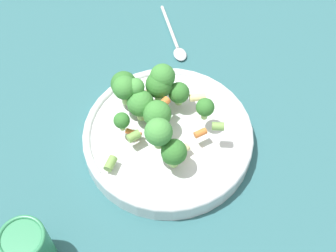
{
  "coord_description": "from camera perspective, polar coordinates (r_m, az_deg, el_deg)",
  "views": [
    {
      "loc": [
        0.02,
        0.45,
        0.71
      ],
      "look_at": [
        0.0,
        0.0,
        0.05
      ],
      "focal_mm": 50.0,
      "sensor_mm": 36.0,
      "label": 1
    }
  ],
  "objects": [
    {
      "name": "cup",
      "position": [
        0.73,
        -16.65,
        -14.11
      ],
      "size": [
        0.07,
        0.07,
        0.09
      ],
      "color": "#2D7F51",
      "rests_on": "ground_plane"
    },
    {
      "name": "pasta_salad",
      "position": [
        0.78,
        -1.8,
        2.63
      ],
      "size": [
        0.2,
        0.18,
        0.09
      ],
      "color": "#8CB766",
      "rests_on": "bowl"
    },
    {
      "name": "spoon",
      "position": [
        0.99,
        0.94,
        10.1
      ],
      "size": [
        0.05,
        0.17,
        0.01
      ],
      "rotation": [
        0.0,
        0.0,
        8.06
      ],
      "color": "silver",
      "rests_on": "ground_plane"
    },
    {
      "name": "ground_plane",
      "position": [
        0.84,
        0.0,
        -2.12
      ],
      "size": [
        3.0,
        3.0,
        0.0
      ],
      "primitive_type": "plane",
      "color": "#2D6066"
    },
    {
      "name": "bowl",
      "position": [
        0.82,
        0.0,
        -1.34
      ],
      "size": [
        0.3,
        0.3,
        0.04
      ],
      "color": "silver",
      "rests_on": "ground_plane"
    }
  ]
}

